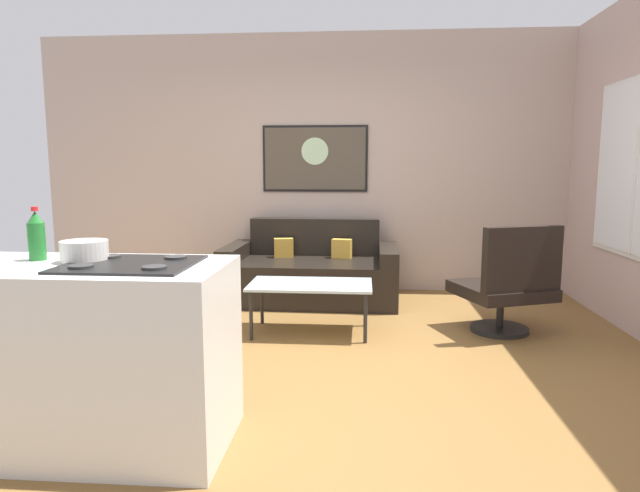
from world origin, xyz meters
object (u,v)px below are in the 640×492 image
coffee_table (311,287)px  armchair (508,285)px  couch (311,274)px  mixing_bowl (85,252)px  soda_bottle_2 (36,236)px  wall_painting (315,159)px

coffee_table → armchair: bearing=2.9°
coffee_table → armchair: armchair is taller
couch → mixing_bowl: 3.17m
soda_bottle_2 → wall_painting: wall_painting is taller
couch → mixing_bowl: size_ratio=7.87×
couch → armchair: armchair is taller
coffee_table → wall_painting: size_ratio=0.87×
soda_bottle_2 → mixing_bowl: 0.27m
coffee_table → couch: bearing=95.2°
couch → mixing_bowl: (-0.83, -2.98, 0.68)m
soda_bottle_2 → mixing_bowl: size_ratio=1.19×
mixing_bowl → wall_painting: bearing=76.8°
couch → coffee_table: couch is taller
mixing_bowl → couch: bearing=74.4°
couch → soda_bottle_2: 3.23m
coffee_table → armchair: (1.60, 0.08, 0.03)m
soda_bottle_2 → coffee_table: bearing=56.6°
mixing_bowl → wall_painting: (0.82, 3.52, 0.51)m
soda_bottle_2 → wall_painting: bearing=72.8°
coffee_table → mixing_bowl: 2.13m
couch → armchair: size_ratio=1.94×
mixing_bowl → armchair: bearing=37.0°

